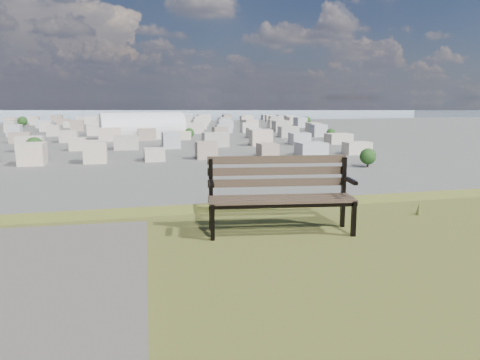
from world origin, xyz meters
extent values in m
cube|color=#483929|center=(0.26, 2.65, 25.42)|extent=(1.70, 0.33, 0.03)
cube|color=#483929|center=(0.28, 2.77, 25.42)|extent=(1.70, 0.33, 0.03)
cube|color=#483929|center=(0.29, 2.88, 25.42)|extent=(1.70, 0.33, 0.03)
cube|color=#483929|center=(0.31, 2.99, 25.42)|extent=(1.70, 0.33, 0.03)
cube|color=#483929|center=(0.32, 3.07, 25.57)|extent=(1.69, 0.28, 0.09)
cube|color=#483929|center=(0.32, 3.09, 25.71)|extent=(1.69, 0.28, 0.09)
cube|color=#483929|center=(0.33, 3.11, 25.84)|extent=(1.69, 0.28, 0.09)
cube|color=black|center=(-0.55, 2.76, 25.21)|extent=(0.06, 0.06, 0.42)
cube|color=black|center=(-0.49, 3.16, 25.44)|extent=(0.06, 0.06, 0.87)
cube|color=black|center=(-0.52, 2.94, 25.39)|extent=(0.12, 0.48, 0.05)
cube|color=black|center=(-0.53, 2.90, 25.63)|extent=(0.10, 0.34, 0.04)
cube|color=black|center=(1.06, 2.52, 25.21)|extent=(0.06, 0.06, 0.42)
cube|color=black|center=(1.12, 2.92, 25.44)|extent=(0.06, 0.06, 0.87)
cube|color=black|center=(1.09, 2.70, 25.39)|extent=(0.12, 0.48, 0.05)
cube|color=black|center=(1.08, 2.66, 25.63)|extent=(0.10, 0.34, 0.04)
cube|color=black|center=(0.26, 2.65, 25.37)|extent=(1.69, 0.29, 0.04)
cube|color=black|center=(0.31, 3.00, 25.37)|extent=(1.69, 0.29, 0.04)
cone|color=brown|center=(2.40, 3.20, 25.09)|extent=(0.08, 0.08, 0.18)
cube|color=silver|center=(10.90, 313.64, 2.98)|extent=(56.13, 29.58, 5.95)
cylinder|color=silver|center=(10.90, 313.64, 5.95)|extent=(56.13, 29.58, 22.63)
cube|color=beige|center=(-36.00, 200.00, 3.50)|extent=(11.00, 11.00, 7.00)
cube|color=beige|center=(-12.00, 200.00, 3.50)|extent=(11.00, 11.00, 7.00)
cube|color=#AFAFB3|center=(12.00, 200.00, 3.50)|extent=(11.00, 11.00, 7.00)
cube|color=beige|center=(36.00, 200.00, 3.50)|extent=(11.00, 11.00, 7.00)
cube|color=gray|center=(60.00, 200.00, 3.50)|extent=(11.00, 11.00, 7.00)
cube|color=#BFB4A7|center=(84.00, 200.00, 3.50)|extent=(11.00, 11.00, 7.00)
cube|color=#ADA69D|center=(108.00, 200.00, 3.50)|extent=(11.00, 11.00, 7.00)
cube|color=#AFAFB3|center=(-48.00, 250.00, 3.50)|extent=(11.00, 11.00, 7.00)
cube|color=beige|center=(-24.00, 250.00, 3.50)|extent=(11.00, 11.00, 7.00)
cube|color=gray|center=(0.00, 250.00, 3.50)|extent=(11.00, 11.00, 7.00)
cube|color=#BFB4A7|center=(24.00, 250.00, 3.50)|extent=(11.00, 11.00, 7.00)
cube|color=#ADA69D|center=(48.00, 250.00, 3.50)|extent=(11.00, 11.00, 7.00)
cube|color=beige|center=(72.00, 250.00, 3.50)|extent=(11.00, 11.00, 7.00)
cube|color=beige|center=(96.00, 250.00, 3.50)|extent=(11.00, 11.00, 7.00)
cube|color=beige|center=(120.00, 250.00, 3.50)|extent=(11.00, 11.00, 7.00)
cube|color=#BFB4A7|center=(-60.00, 300.00, 3.50)|extent=(11.00, 11.00, 7.00)
cube|color=#ADA69D|center=(-36.00, 300.00, 3.50)|extent=(11.00, 11.00, 7.00)
cube|color=beige|center=(-12.00, 300.00, 3.50)|extent=(11.00, 11.00, 7.00)
cube|color=beige|center=(12.00, 300.00, 3.50)|extent=(11.00, 11.00, 7.00)
cube|color=beige|center=(36.00, 300.00, 3.50)|extent=(11.00, 11.00, 7.00)
cube|color=#AFAFB3|center=(60.00, 300.00, 3.50)|extent=(11.00, 11.00, 7.00)
cube|color=beige|center=(84.00, 300.00, 3.50)|extent=(11.00, 11.00, 7.00)
cube|color=gray|center=(108.00, 300.00, 3.50)|extent=(11.00, 11.00, 7.00)
cube|color=#BFB4A7|center=(132.00, 300.00, 3.50)|extent=(11.00, 11.00, 7.00)
cube|color=beige|center=(-72.00, 350.00, 3.50)|extent=(11.00, 11.00, 7.00)
cube|color=#AFAFB3|center=(-48.00, 350.00, 3.50)|extent=(11.00, 11.00, 7.00)
cube|color=beige|center=(-24.00, 350.00, 3.50)|extent=(11.00, 11.00, 7.00)
cube|color=gray|center=(0.00, 350.00, 3.50)|extent=(11.00, 11.00, 7.00)
cube|color=#BFB4A7|center=(24.00, 350.00, 3.50)|extent=(11.00, 11.00, 7.00)
cube|color=#ADA69D|center=(48.00, 350.00, 3.50)|extent=(11.00, 11.00, 7.00)
cube|color=beige|center=(72.00, 350.00, 3.50)|extent=(11.00, 11.00, 7.00)
cube|color=beige|center=(96.00, 350.00, 3.50)|extent=(11.00, 11.00, 7.00)
cube|color=beige|center=(120.00, 350.00, 3.50)|extent=(11.00, 11.00, 7.00)
cube|color=#AFAFB3|center=(144.00, 350.00, 3.50)|extent=(11.00, 11.00, 7.00)
cube|color=#ADA69D|center=(-84.00, 400.00, 3.50)|extent=(11.00, 11.00, 7.00)
cube|color=beige|center=(-60.00, 400.00, 3.50)|extent=(11.00, 11.00, 7.00)
cube|color=beige|center=(-36.00, 400.00, 3.50)|extent=(11.00, 11.00, 7.00)
cube|color=beige|center=(-12.00, 400.00, 3.50)|extent=(11.00, 11.00, 7.00)
cube|color=#AFAFB3|center=(12.00, 400.00, 3.50)|extent=(11.00, 11.00, 7.00)
cube|color=beige|center=(36.00, 400.00, 3.50)|extent=(11.00, 11.00, 7.00)
cube|color=gray|center=(60.00, 400.00, 3.50)|extent=(11.00, 11.00, 7.00)
cube|color=#BFB4A7|center=(84.00, 400.00, 3.50)|extent=(11.00, 11.00, 7.00)
cube|color=#ADA69D|center=(108.00, 400.00, 3.50)|extent=(11.00, 11.00, 7.00)
cube|color=beige|center=(132.00, 400.00, 3.50)|extent=(11.00, 11.00, 7.00)
cube|color=beige|center=(156.00, 400.00, 3.50)|extent=(11.00, 11.00, 7.00)
cube|color=gray|center=(-96.00, 450.00, 3.50)|extent=(11.00, 11.00, 7.00)
cube|color=#BFB4A7|center=(-72.00, 450.00, 3.50)|extent=(11.00, 11.00, 7.00)
cube|color=#ADA69D|center=(-48.00, 450.00, 3.50)|extent=(11.00, 11.00, 7.00)
cube|color=beige|center=(-24.00, 450.00, 3.50)|extent=(11.00, 11.00, 7.00)
cube|color=beige|center=(0.00, 450.00, 3.50)|extent=(11.00, 11.00, 7.00)
cube|color=beige|center=(24.00, 450.00, 3.50)|extent=(11.00, 11.00, 7.00)
cube|color=#AFAFB3|center=(48.00, 450.00, 3.50)|extent=(11.00, 11.00, 7.00)
cube|color=beige|center=(72.00, 450.00, 3.50)|extent=(11.00, 11.00, 7.00)
cube|color=gray|center=(96.00, 450.00, 3.50)|extent=(11.00, 11.00, 7.00)
cube|color=#BFB4A7|center=(120.00, 450.00, 3.50)|extent=(11.00, 11.00, 7.00)
cube|color=#ADA69D|center=(144.00, 450.00, 3.50)|extent=(11.00, 11.00, 7.00)
cube|color=beige|center=(168.00, 450.00, 3.50)|extent=(11.00, 11.00, 7.00)
cube|color=beige|center=(-108.00, 500.00, 3.50)|extent=(11.00, 11.00, 7.00)
cube|color=gray|center=(-84.00, 500.00, 3.50)|extent=(11.00, 11.00, 7.00)
cube|color=#BFB4A7|center=(-60.00, 500.00, 3.50)|extent=(11.00, 11.00, 7.00)
cube|color=#ADA69D|center=(-36.00, 500.00, 3.50)|extent=(11.00, 11.00, 7.00)
cube|color=beige|center=(-12.00, 500.00, 3.50)|extent=(11.00, 11.00, 7.00)
cube|color=beige|center=(12.00, 500.00, 3.50)|extent=(11.00, 11.00, 7.00)
cube|color=beige|center=(36.00, 500.00, 3.50)|extent=(11.00, 11.00, 7.00)
cube|color=#AFAFB3|center=(60.00, 500.00, 3.50)|extent=(11.00, 11.00, 7.00)
cube|color=beige|center=(84.00, 500.00, 3.50)|extent=(11.00, 11.00, 7.00)
cube|color=gray|center=(108.00, 500.00, 3.50)|extent=(11.00, 11.00, 7.00)
cube|color=#BFB4A7|center=(132.00, 500.00, 3.50)|extent=(11.00, 11.00, 7.00)
cube|color=#ADA69D|center=(156.00, 500.00, 3.50)|extent=(11.00, 11.00, 7.00)
cube|color=beige|center=(180.00, 500.00, 3.50)|extent=(11.00, 11.00, 7.00)
cube|color=beige|center=(-120.00, 550.00, 3.50)|extent=(11.00, 11.00, 7.00)
cube|color=gray|center=(-96.00, 550.00, 3.50)|extent=(11.00, 11.00, 7.00)
cube|color=#BFB4A7|center=(-72.00, 550.00, 3.50)|extent=(11.00, 11.00, 7.00)
cube|color=#ADA69D|center=(-48.00, 550.00, 3.50)|extent=(11.00, 11.00, 7.00)
cube|color=beige|center=(-24.00, 550.00, 3.50)|extent=(11.00, 11.00, 7.00)
cube|color=beige|center=(0.00, 550.00, 3.50)|extent=(11.00, 11.00, 7.00)
cube|color=beige|center=(24.00, 550.00, 3.50)|extent=(11.00, 11.00, 7.00)
cube|color=#AFAFB3|center=(48.00, 550.00, 3.50)|extent=(11.00, 11.00, 7.00)
cube|color=beige|center=(72.00, 550.00, 3.50)|extent=(11.00, 11.00, 7.00)
cube|color=gray|center=(96.00, 550.00, 3.50)|extent=(11.00, 11.00, 7.00)
cube|color=#BFB4A7|center=(120.00, 550.00, 3.50)|extent=(11.00, 11.00, 7.00)
cube|color=#ADA69D|center=(144.00, 550.00, 3.50)|extent=(11.00, 11.00, 7.00)
cube|color=beige|center=(168.00, 550.00, 3.50)|extent=(11.00, 11.00, 7.00)
cube|color=beige|center=(192.00, 550.00, 3.50)|extent=(11.00, 11.00, 7.00)
cylinder|color=#322119|center=(90.00, 160.00, 1.05)|extent=(0.80, 0.80, 2.10)
sphere|color=black|center=(90.00, 160.00, 4.20)|extent=(6.30, 6.30, 6.30)
cylinder|color=#322119|center=(-40.00, 220.00, 1.35)|extent=(0.80, 0.80, 2.70)
sphere|color=black|center=(-40.00, 220.00, 5.40)|extent=(8.10, 8.10, 8.10)
cylinder|color=#322119|center=(130.00, 280.00, 0.97)|extent=(0.80, 0.80, 1.95)
sphere|color=black|center=(130.00, 280.00, 3.90)|extent=(5.85, 5.85, 5.85)
cylinder|color=#322119|center=(60.00, 400.00, 1.12)|extent=(0.80, 0.80, 2.25)
sphere|color=black|center=(60.00, 400.00, 4.50)|extent=(6.75, 6.75, 6.75)
cylinder|color=#322119|center=(-90.00, 460.00, 1.43)|extent=(0.80, 0.80, 2.85)
sphere|color=black|center=(-90.00, 460.00, 5.70)|extent=(8.55, 8.55, 8.55)
cylinder|color=#322119|center=(40.00, 300.00, 1.05)|extent=(0.80, 0.80, 2.10)
sphere|color=black|center=(40.00, 300.00, 4.20)|extent=(6.30, 6.30, 6.30)
cylinder|color=#322119|center=(170.00, 420.00, 1.27)|extent=(0.80, 0.80, 2.55)
sphere|color=black|center=(170.00, 420.00, 5.10)|extent=(7.65, 7.65, 7.65)
cube|color=#7E94A0|center=(0.00, 900.00, 0.00)|extent=(2400.00, 700.00, 0.12)
cube|color=#94A1B8|center=(150.00, 1390.00, 22.50)|extent=(700.00, 220.00, 45.00)
cube|color=#94A1B8|center=(650.00, 1430.00, 30.00)|extent=(500.00, 220.00, 60.00)
camera|label=1|loc=(-1.48, -2.24, 26.58)|focal=35.00mm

